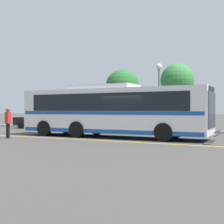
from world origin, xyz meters
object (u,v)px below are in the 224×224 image
at_px(parked_car_0, 40,120).
at_px(pedestrian_0, 8,121).
at_px(street_lamp, 159,82).
at_px(transit_bus, 112,110).
at_px(parked_car_1, 100,121).
at_px(tree_1, 177,81).
at_px(tree_0, 122,86).

relative_size(parked_car_0, pedestrian_0, 2.62).
xyz_separation_m(parked_car_0, street_lamp, (10.58, 2.29, 3.27)).
bearing_deg(street_lamp, parked_car_0, -167.80).
xyz_separation_m(transit_bus, parked_car_0, (-9.98, 5.07, -0.94)).
bearing_deg(street_lamp, parked_car_1, -155.66).
distance_m(street_lamp, tree_1, 3.01).
height_order(pedestrian_0, tree_1, tree_1).
xyz_separation_m(pedestrian_0, tree_1, (6.52, 13.76, 3.26)).
relative_size(transit_bus, parked_car_0, 2.55).
relative_size(parked_car_0, tree_1, 0.82).
bearing_deg(tree_1, parked_car_1, -136.39).
distance_m(parked_car_1, tree_1, 7.99).
xyz_separation_m(street_lamp, tree_0, (-4.71, 2.94, -0.04)).
bearing_deg(tree_1, parked_car_0, -155.29).
relative_size(tree_0, tree_1, 0.97).
distance_m(parked_car_0, tree_0, 8.50).
bearing_deg(parked_car_1, pedestrian_0, 170.82).
bearing_deg(pedestrian_0, tree_0, -74.93).
distance_m(parked_car_1, street_lamp, 5.89).
height_order(pedestrian_0, street_lamp, street_lamp).
height_order(parked_car_0, pedestrian_0, pedestrian_0).
relative_size(pedestrian_0, street_lamp, 0.33).
height_order(parked_car_1, tree_1, tree_1).
distance_m(transit_bus, parked_car_0, 11.23).
relative_size(street_lamp, tree_1, 0.94).
bearing_deg(parked_car_1, street_lamp, -66.17).
bearing_deg(parked_car_0, parked_car_1, 89.65).
relative_size(parked_car_0, street_lamp, 0.87).
bearing_deg(tree_0, parked_car_0, -138.27).
xyz_separation_m(parked_car_1, tree_1, (5.17, 4.93, 3.58)).
height_order(street_lamp, tree_1, tree_1).
relative_size(transit_bus, parked_car_1, 3.10).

